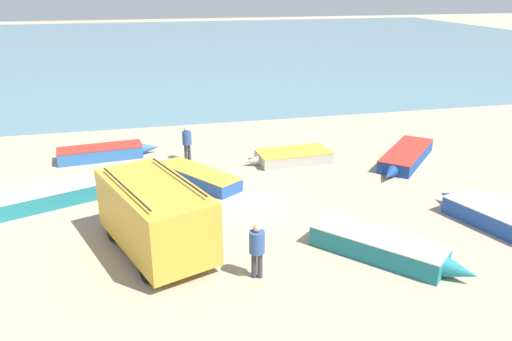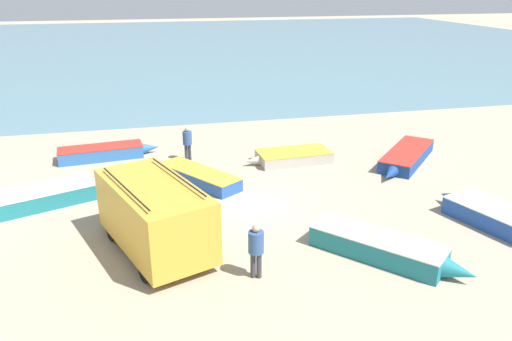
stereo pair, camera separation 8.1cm
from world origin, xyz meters
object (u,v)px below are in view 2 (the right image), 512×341
object	(u,v)px
fishing_rowboat_1	(383,248)
fishing_rowboat_4	(41,197)
fisherman_0	(187,140)
fishing_rowboat_2	(493,215)
fisherman_1	(256,246)
parked_van	(154,215)
fishing_rowboat_0	(292,157)
fishing_rowboat_5	(196,175)
fishing_rowboat_6	(406,157)
fishing_rowboat_3	(105,152)

from	to	relation	value
fishing_rowboat_1	fishing_rowboat_4	distance (m)	12.79
fishing_rowboat_4	fisherman_0	xyz separation A→B (m)	(6.01, 3.80, 0.66)
fishing_rowboat_2	fishing_rowboat_4	distance (m)	16.69
fisherman_1	parked_van	bearing A→B (deg)	-111.47
fishing_rowboat_0	fisherman_1	distance (m)	9.99
fisherman_1	fishing_rowboat_1	bearing A→B (deg)	110.43
fishing_rowboat_5	fishing_rowboat_6	distance (m)	9.92
fishing_rowboat_2	fishing_rowboat_3	distance (m)	17.16
fishing_rowboat_3	fishing_rowboat_5	size ratio (longest dim) A/B	1.06
fishing_rowboat_4	fisherman_1	distance (m)	9.66
parked_van	fishing_rowboat_4	bearing A→B (deg)	22.31
parked_van	fishing_rowboat_6	xyz separation A→B (m)	(11.84, 5.60, -0.95)
fisherman_0	fishing_rowboat_4	bearing A→B (deg)	112.38
fisherman_0	fishing_rowboat_3	bearing A→B (deg)	62.76
fishing_rowboat_0	fishing_rowboat_6	size ratio (longest dim) A/B	0.89
fisherman_0	fisherman_1	xyz separation A→B (m)	(0.86, -10.56, 0.04)
fishing_rowboat_3	fisherman_1	world-z (taller)	fisherman_1
fishing_rowboat_0	fisherman_0	world-z (taller)	fisherman_0
fishing_rowboat_6	fisherman_0	world-z (taller)	fisherman_0
fishing_rowboat_1	fishing_rowboat_3	world-z (taller)	fishing_rowboat_1
fisherman_1	fishing_rowboat_2	bearing A→B (deg)	117.39
fishing_rowboat_4	fishing_rowboat_1	bearing A→B (deg)	127.57
parked_van	fishing_rowboat_1	world-z (taller)	parked_van
fisherman_0	parked_van	bearing A→B (deg)	157.33
fishing_rowboat_4	fishing_rowboat_2	bearing A→B (deg)	140.09
parked_van	fishing_rowboat_0	bearing A→B (deg)	-64.15
parked_van	fishing_rowboat_3	bearing A→B (deg)	-8.35
parked_van	fishing_rowboat_2	world-z (taller)	parked_van
fishing_rowboat_5	parked_van	bearing A→B (deg)	126.21
fishing_rowboat_6	fisherman_0	size ratio (longest dim) A/B	2.87
fishing_rowboat_0	fisherman_0	distance (m)	5.00
fishing_rowboat_3	fishing_rowboat_4	distance (m)	5.45
fisherman_1	fishing_rowboat_4	bearing A→B (deg)	-116.36
fishing_rowboat_1	fishing_rowboat_4	world-z (taller)	fishing_rowboat_1
fishing_rowboat_4	fishing_rowboat_6	distance (m)	16.02
fishing_rowboat_1	fisherman_1	distance (m)	4.14
fishing_rowboat_1	fishing_rowboat_3	distance (m)	14.59
fishing_rowboat_4	fisherman_1	size ratio (longest dim) A/B	2.74
parked_van	fishing_rowboat_3	world-z (taller)	parked_van
fishing_rowboat_0	fishing_rowboat_4	bearing A→B (deg)	9.54
fishing_rowboat_1	fishing_rowboat_2	xyz separation A→B (m)	(4.87, 1.29, -0.02)
fishing_rowboat_0	fishing_rowboat_1	bearing A→B (deg)	88.14
fishing_rowboat_1	fishing_rowboat_4	bearing A→B (deg)	-162.24
fishing_rowboat_4	fisherman_1	bearing A→B (deg)	114.10
fishing_rowboat_5	fisherman_0	xyz separation A→B (m)	(-0.05, 2.82, 0.70)
fishing_rowboat_1	fisherman_1	xyz separation A→B (m)	(-4.08, -0.16, 0.68)
fishing_rowboat_1	fisherman_0	distance (m)	11.53
fishing_rowboat_2	fisherman_1	xyz separation A→B (m)	(-8.95, -1.46, 0.69)
parked_van	fisherman_1	world-z (taller)	parked_van
fishing_rowboat_3	fisherman_1	xyz separation A→B (m)	(4.76, -11.77, 0.72)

